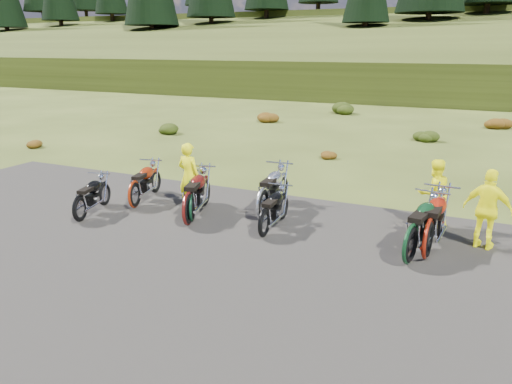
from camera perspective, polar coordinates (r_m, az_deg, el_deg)
The scene contains 22 objects.
ground at distance 10.88m, azimuth -4.74°, elevation -5.94°, with size 300.00×300.00×0.00m, color #3A4416.
gravel_pad at distance 9.36m, azimuth -10.93°, elevation -10.08°, with size 20.00×12.00×0.04m, color black.
hill_slope at distance 59.05m, azimuth 20.67°, elevation 11.39°, with size 300.00×46.00×3.00m, color #313B13, non-canonical shape.
hill_plateau at distance 118.86m, azimuth 23.43°, elevation 13.13°, with size 300.00×90.00×9.17m, color #313B13.
shrub_0 at distance 22.86m, azimuth -23.80°, elevation 5.21°, with size 0.77×0.77×0.45m, color #672B0C.
shrub_1 at distance 24.80m, azimuth -10.08°, elevation 7.31°, with size 1.03×1.03×0.61m, color #1E310C.
shrub_2 at distance 27.94m, azimuth 1.20°, elevation 8.72°, with size 1.30×1.30×0.77m, color #672B0C.
shrub_3 at distance 31.92m, azimuth 9.99°, elevation 9.59°, with size 1.56×1.56×0.92m, color #1E310C.
shrub_4 at distance 19.11m, azimuth 8.05°, elevation 4.48°, with size 0.77×0.77×0.45m, color #672B0C.
shrub_5 at distance 23.64m, azimuth 18.75°, elevation 6.25°, with size 1.03×1.03×0.61m, color #1E310C.
shrub_6 at distance 28.73m, azimuth 25.87°, elevation 7.31°, with size 1.30×1.30×0.77m, color #672B0C.
motorcycle_0 at distance 12.84m, azimuth -19.32°, elevation -3.30°, with size 1.86×0.62×0.98m, color black, non-canonical shape.
motorcycle_1 at distance 13.51m, azimuth -13.59°, elevation -1.85°, with size 2.04×0.68×1.07m, color maroon, non-canonical shape.
motorcycle_2 at distance 12.21m, azimuth -7.29°, elevation -3.47°, with size 2.00×0.67×1.05m, color black, non-canonical shape.
motorcycle_3 at distance 12.23m, azimuth 0.75°, elevation -3.30°, with size 2.28×0.76×1.20m, color silver, non-canonical shape.
motorcycle_4 at distance 12.00m, azimuth -7.68°, elevation -3.85°, with size 2.26×0.75×1.18m, color #54100E, non-canonical shape.
motorcycle_5 at distance 11.16m, azimuth 0.94°, elevation -5.28°, with size 1.87×0.62×0.98m, color black, non-canonical shape.
motorcycle_6 at distance 10.66m, azimuth 18.80°, elevation -7.29°, with size 2.33×0.78×1.22m, color maroon, non-canonical shape.
motorcycle_7 at distance 10.31m, azimuth 17.01°, elevation -7.94°, with size 2.29×0.76×1.20m, color #0E3419, non-canonical shape.
person_middle at distance 12.91m, azimuth -7.68°, elevation 1.67°, with size 0.64×0.42×1.74m, color #FEFC0D.
person_right_a at distance 12.28m, azimuth 19.62°, elevation -0.26°, with size 0.78×0.61×1.61m, color #FEFC0D.
person_right_b at distance 11.34m, azimuth 24.96°, elevation -1.96°, with size 1.00×0.41×1.70m, color #FEFC0D.
Camera 1 is at (5.08, -8.68, 4.13)m, focal length 35.00 mm.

